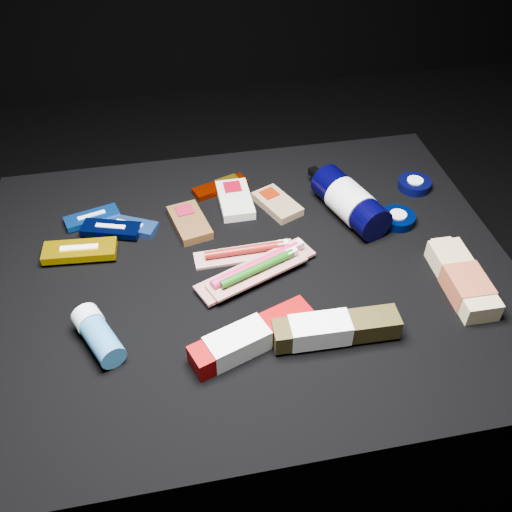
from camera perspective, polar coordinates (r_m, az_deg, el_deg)
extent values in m
plane|color=black|center=(1.37, -0.55, -13.31)|extent=(3.00, 3.00, 0.00)
cube|color=black|center=(1.21, -0.62, -8.06)|extent=(0.98, 0.78, 0.40)
cube|color=#234DA4|center=(1.17, -12.53, 2.97)|extent=(0.12, 0.09, 0.01)
cube|color=silver|center=(1.17, -12.53, 3.00)|extent=(0.06, 0.03, 0.01)
cube|color=navy|center=(1.20, -16.07, 3.71)|extent=(0.11, 0.07, 0.01)
cube|color=beige|center=(1.20, -16.08, 3.74)|extent=(0.06, 0.02, 0.01)
cube|color=black|center=(1.16, -14.30, 2.64)|extent=(0.12, 0.08, 0.01)
cube|color=silver|center=(1.16, -14.30, 2.67)|extent=(0.06, 0.03, 0.02)
cube|color=#CE9F01|center=(1.12, -17.20, 0.51)|extent=(0.14, 0.06, 0.02)
cube|color=white|center=(1.12, -17.21, 0.55)|extent=(0.07, 0.02, 0.02)
cube|color=#523317|center=(1.15, -6.66, 3.34)|extent=(0.08, 0.12, 0.02)
cube|color=maroon|center=(1.17, -7.12, 4.25)|extent=(0.04, 0.04, 0.02)
cube|color=beige|center=(1.20, -2.11, 5.63)|extent=(0.07, 0.12, 0.02)
cube|color=maroon|center=(1.22, -2.36, 6.58)|extent=(0.04, 0.04, 0.02)
cube|color=#87694B|center=(1.19, 2.14, 5.24)|extent=(0.10, 0.12, 0.02)
cube|color=#681502|center=(1.21, 1.34, 5.96)|extent=(0.04, 0.04, 0.02)
cube|color=#6D1000|center=(1.24, -3.60, 6.90)|extent=(0.12, 0.07, 0.01)
cube|color=#AA8610|center=(1.25, -2.78, 7.21)|extent=(0.06, 0.05, 0.01)
cylinder|color=black|center=(1.17, 9.39, 5.37)|extent=(0.12, 0.19, 0.07)
cylinder|color=#BCBCB8|center=(1.16, 9.48, 5.26)|extent=(0.10, 0.10, 0.07)
cylinder|color=black|center=(1.23, 6.61, 7.92)|extent=(0.03, 0.03, 0.03)
cube|color=black|center=(1.25, 5.98, 8.21)|extent=(0.03, 0.04, 0.02)
cylinder|color=black|center=(1.29, 15.55, 6.92)|extent=(0.07, 0.07, 0.02)
cylinder|color=white|center=(1.29, 15.56, 6.97)|extent=(0.03, 0.03, 0.02)
cylinder|color=black|center=(1.19, 13.96, 3.65)|extent=(0.07, 0.07, 0.02)
cylinder|color=beige|center=(1.18, 13.97, 3.70)|extent=(0.03, 0.03, 0.02)
cube|color=tan|center=(1.08, 19.89, -2.19)|extent=(0.07, 0.18, 0.04)
cube|color=#9A482C|center=(1.06, 20.33, -2.85)|extent=(0.07, 0.08, 0.04)
cube|color=tan|center=(1.13, 18.04, 0.96)|extent=(0.04, 0.02, 0.03)
cylinder|color=#2C689B|center=(0.95, -15.10, -8.26)|extent=(0.08, 0.10, 0.04)
cylinder|color=silver|center=(0.98, -16.45, -6.11)|extent=(0.06, 0.05, 0.05)
cube|color=#BDB6AF|center=(1.08, -1.13, 0.18)|extent=(0.19, 0.05, 0.01)
cylinder|color=maroon|center=(1.07, -1.14, 0.61)|extent=(0.15, 0.02, 0.02)
cube|color=white|center=(1.09, 2.68, 1.21)|extent=(0.02, 0.01, 0.01)
cube|color=#A7A19B|center=(1.04, 0.02, -1.44)|extent=(0.24, 0.14, 0.01)
cylinder|color=#BD184C|center=(1.03, 0.02, -0.90)|extent=(0.18, 0.09, 0.02)
cube|color=beige|center=(1.07, 4.04, 1.04)|extent=(0.03, 0.02, 0.01)
cube|color=#AEA7A3|center=(1.03, 0.17, -1.68)|extent=(0.20, 0.11, 0.01)
cylinder|color=#134C0D|center=(1.02, 0.17, -1.24)|extent=(0.15, 0.07, 0.02)
cube|color=white|center=(1.05, 3.57, 0.36)|extent=(0.02, 0.02, 0.01)
cube|color=#7A0102|center=(0.92, -0.34, -8.09)|extent=(0.22, 0.12, 0.04)
cube|color=silver|center=(0.91, -1.86, -8.72)|extent=(0.11, 0.08, 0.04)
cube|color=#30290F|center=(0.94, 8.00, -7.22)|extent=(0.21, 0.05, 0.04)
cube|color=white|center=(0.93, 6.38, -7.39)|extent=(0.10, 0.05, 0.04)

